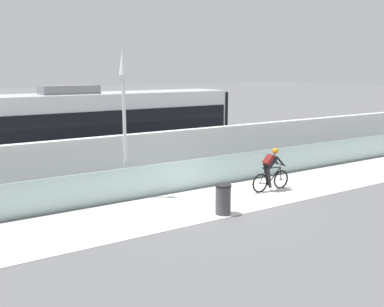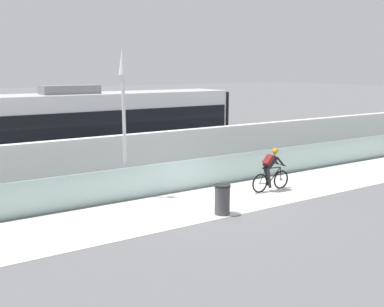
{
  "view_description": "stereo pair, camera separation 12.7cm",
  "coord_description": "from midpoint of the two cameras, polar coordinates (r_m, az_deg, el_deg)",
  "views": [
    {
      "loc": [
        -8.54,
        -12.02,
        4.52
      ],
      "look_at": [
        0.79,
        2.35,
        1.25
      ],
      "focal_mm": 41.86,
      "sensor_mm": 36.0,
      "label": 1
    },
    {
      "loc": [
        -8.43,
        -12.09,
        4.52
      ],
      "look_at": [
        0.79,
        2.35,
        1.25
      ],
      "focal_mm": 41.86,
      "sensor_mm": 36.0,
      "label": 2
    }
  ],
  "objects": [
    {
      "name": "glass_parapet",
      "position": [
        16.76,
        -1.14,
        -2.84
      ],
      "size": [
        32.0,
        0.05,
        1.13
      ],
      "primitive_type": "cube",
      "color": "silver",
      "rests_on": "ground"
    },
    {
      "name": "concrete_barrier_wall",
      "position": [
        18.19,
        -4.11,
        -0.37
      ],
      "size": [
        32.0,
        0.36,
        2.01
      ],
      "primitive_type": "cube",
      "color": "white",
      "rests_on": "ground"
    },
    {
      "name": "tram_rail_far",
      "position": [
        21.85,
        -8.99,
        -1.26
      ],
      "size": [
        32.0,
        0.08,
        0.01
      ],
      "primitive_type": "cube",
      "color": "#595654",
      "rests_on": "ground"
    },
    {
      "name": "trash_bin",
      "position": [
        14.09,
        4.14,
        -5.86
      ],
      "size": [
        0.51,
        0.51,
        0.96
      ],
      "color": "#47474C",
      "rests_on": "ground"
    },
    {
      "name": "lamp_post_antenna",
      "position": [
        15.61,
        -8.49,
        6.18
      ],
      "size": [
        0.28,
        0.28,
        5.2
      ],
      "color": "gray",
      "rests_on": "ground"
    },
    {
      "name": "tram",
      "position": [
        20.67,
        -9.7,
        3.35
      ],
      "size": [
        11.06,
        2.54,
        3.81
      ],
      "color": "silver",
      "rests_on": "ground"
    },
    {
      "name": "cyclist_on_bike",
      "position": [
        16.9,
        10.23,
        -2.08
      ],
      "size": [
        1.77,
        0.58,
        1.61
      ],
      "color": "black",
      "rests_on": "ground"
    },
    {
      "name": "ground_plane",
      "position": [
        15.42,
        2.47,
        -6.25
      ],
      "size": [
        200.0,
        200.0,
        0.0
      ],
      "primitive_type": "plane",
      "color": "slate"
    },
    {
      "name": "bike_path_deck",
      "position": [
        15.41,
        2.47,
        -6.23
      ],
      "size": [
        32.0,
        3.2,
        0.01
      ],
      "primitive_type": "cube",
      "color": "silver",
      "rests_on": "ground"
    },
    {
      "name": "tram_rail_near",
      "position": [
        20.57,
        -7.38,
        -1.97
      ],
      "size": [
        32.0,
        0.08,
        0.01
      ],
      "primitive_type": "cube",
      "color": "#595654",
      "rests_on": "ground"
    }
  ]
}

